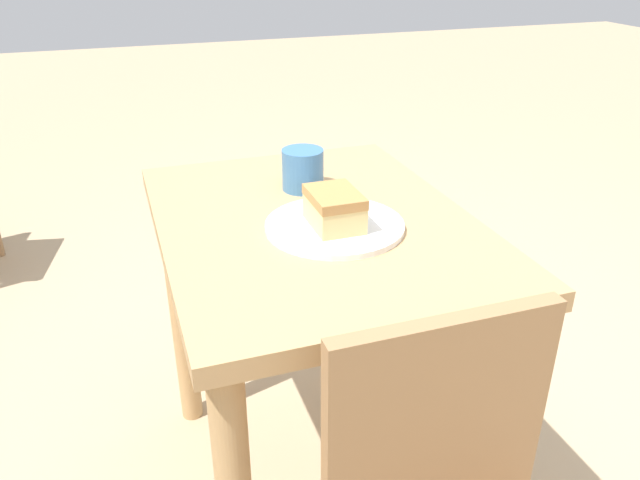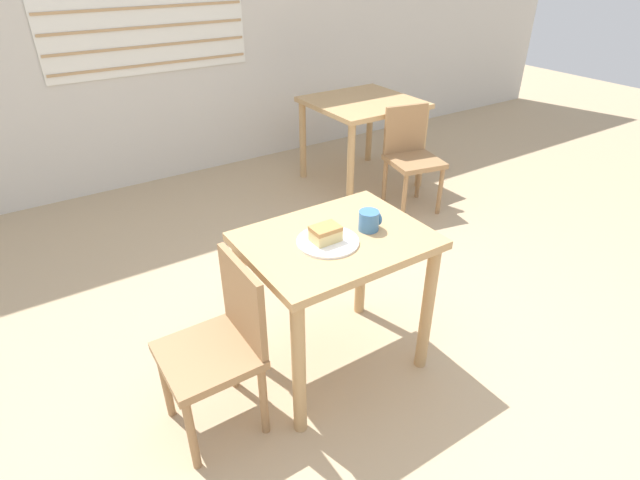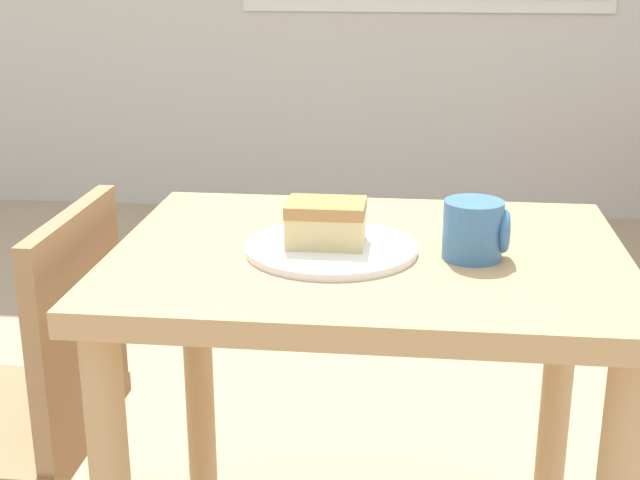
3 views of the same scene
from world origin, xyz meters
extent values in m
plane|color=tan|center=(0.00, 0.00, 0.00)|extent=(14.00, 14.00, 0.00)
cube|color=beige|center=(0.00, 3.03, 1.40)|extent=(10.00, 0.06, 2.80)
cube|color=tan|center=(-0.03, 2.98, 1.02)|extent=(1.64, 0.01, 0.02)
cube|color=tan|center=(-0.03, 2.98, 1.17)|extent=(1.64, 0.01, 0.02)
cube|color=tan|center=(-0.03, 2.98, 1.31)|extent=(1.64, 0.01, 0.02)
cube|color=tan|center=(-0.03, 2.98, 1.46)|extent=(1.64, 0.01, 0.02)
cube|color=tan|center=(-0.12, 0.17, 0.74)|extent=(0.83, 0.63, 0.04)
cylinder|color=tan|center=(-0.48, -0.10, 0.36)|extent=(0.06, 0.06, 0.72)
cylinder|color=tan|center=(0.25, -0.10, 0.36)|extent=(0.06, 0.06, 0.72)
cylinder|color=tan|center=(-0.48, 0.43, 0.36)|extent=(0.06, 0.06, 0.72)
cylinder|color=tan|center=(0.25, 0.43, 0.36)|extent=(0.06, 0.06, 0.72)
cube|color=tan|center=(1.40, 1.95, 0.73)|extent=(0.87, 0.84, 0.04)
cylinder|color=tan|center=(1.01, 1.58, 0.35)|extent=(0.06, 0.06, 0.71)
cylinder|color=tan|center=(1.78, 1.58, 0.35)|extent=(0.06, 0.06, 0.71)
cylinder|color=tan|center=(1.01, 2.32, 0.35)|extent=(0.06, 0.06, 0.71)
cylinder|color=tan|center=(1.78, 2.32, 0.35)|extent=(0.06, 0.06, 0.71)
cube|color=#9E754C|center=(-0.78, 0.14, 0.41)|extent=(0.38, 0.38, 0.04)
cylinder|color=#9E754C|center=(-0.95, 0.30, 0.20)|extent=(0.04, 0.04, 0.39)
cylinder|color=#9E754C|center=(-0.95, -0.03, 0.20)|extent=(0.04, 0.04, 0.39)
cylinder|color=#9E754C|center=(-0.62, 0.30, 0.20)|extent=(0.04, 0.04, 0.39)
cylinder|color=#9E754C|center=(-0.62, -0.03, 0.20)|extent=(0.04, 0.04, 0.39)
cube|color=#9E754C|center=(-0.61, 0.14, 0.62)|extent=(0.03, 0.37, 0.38)
cube|color=#9E754C|center=(1.41, 1.28, 0.41)|extent=(0.45, 0.45, 0.04)
cylinder|color=#9E754C|center=(1.22, 1.15, 0.20)|extent=(0.04, 0.04, 0.39)
cylinder|color=#9E754C|center=(1.54, 1.09, 0.20)|extent=(0.04, 0.04, 0.39)
cylinder|color=#9E754C|center=(1.28, 1.47, 0.20)|extent=(0.04, 0.04, 0.39)
cylinder|color=#9E754C|center=(1.60, 1.40, 0.20)|extent=(0.04, 0.04, 0.39)
cube|color=#9E754C|center=(1.45, 1.45, 0.62)|extent=(0.36, 0.10, 0.38)
cylinder|color=white|center=(-0.18, 0.15, 0.77)|extent=(0.28, 0.28, 0.01)
cube|color=#E0C67F|center=(-0.18, 0.15, 0.80)|extent=(0.12, 0.09, 0.05)
cube|color=#B27F47|center=(-0.18, 0.15, 0.83)|extent=(0.13, 0.09, 0.02)
cylinder|color=teal|center=(0.05, 0.14, 0.81)|extent=(0.09, 0.09, 0.09)
torus|color=teal|center=(0.09, 0.14, 0.81)|extent=(0.02, 0.07, 0.07)
camera|label=1|loc=(-1.23, 0.54, 1.29)|focal=35.00mm
camera|label=2|loc=(-1.23, -1.41, 1.90)|focal=28.00mm
camera|label=3|loc=(-0.04, -1.20, 1.22)|focal=50.00mm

